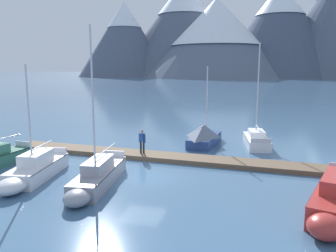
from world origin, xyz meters
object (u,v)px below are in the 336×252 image
Objects in this scene: sailboat_far_berth at (256,139)px; sailboat_second_berth at (33,170)px; sailboat_mid_dock_port at (97,176)px; sailboat_outer_slip at (335,198)px; person_on_dock at (142,140)px; sailboat_mid_dock_starboard at (205,135)px.

sailboat_second_berth is at bearing -134.55° from sailboat_far_berth.
sailboat_mid_dock_port is 11.76m from sailboat_outer_slip.
sailboat_second_berth is at bearing -125.04° from person_on_dock.
sailboat_mid_dock_port is at bearing -93.49° from person_on_dock.
sailboat_far_berth is at bearing 38.10° from person_on_dock.
person_on_dock is at bearing -141.90° from sailboat_far_berth.
sailboat_mid_dock_port is 1.18× the size of sailboat_outer_slip.
sailboat_outer_slip reaches higher than sailboat_second_berth.
sailboat_second_berth is 0.91× the size of sailboat_outer_slip.
sailboat_mid_dock_port reaches higher than sailboat_far_berth.
sailboat_second_berth is 3.88× the size of person_on_dock.
sailboat_mid_dock_starboard is 0.78× the size of sailboat_far_berth.
sailboat_outer_slip is at bearing -74.44° from sailboat_far_berth.
sailboat_far_berth is (8.19, 12.50, -0.06)m from sailboat_mid_dock_port.
sailboat_far_berth is 1.15× the size of sailboat_outer_slip.
sailboat_outer_slip is (7.66, -11.87, -0.16)m from sailboat_mid_dock_starboard.
sailboat_mid_dock_port reaches higher than sailboat_mid_dock_starboard.
sailboat_second_berth is 15.77m from sailboat_outer_slip.
sailboat_mid_dock_starboard is at bearing 54.52° from person_on_dock.
sailboat_mid_dock_port reaches higher than sailboat_outer_slip.
sailboat_second_berth is at bearing -125.24° from sailboat_mid_dock_starboard.
sailboat_outer_slip is at bearing -30.43° from person_on_dock.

